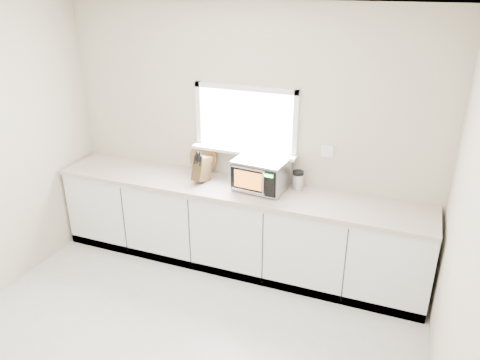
% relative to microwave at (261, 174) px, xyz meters
% --- Properties ---
extents(back_wall, '(4.00, 0.17, 2.70)m').
position_rel_microwave_xyz_m(back_wall, '(-0.25, 0.26, 0.28)').
color(back_wall, beige).
rests_on(back_wall, ground).
extents(cabinets, '(3.92, 0.60, 0.88)m').
position_rel_microwave_xyz_m(cabinets, '(-0.25, -0.04, -0.65)').
color(cabinets, white).
rests_on(cabinets, ground).
extents(countertop, '(3.92, 0.64, 0.04)m').
position_rel_microwave_xyz_m(countertop, '(-0.25, -0.05, -0.19)').
color(countertop, '#BCAB9B').
rests_on(countertop, cabinets).
extents(microwave, '(0.53, 0.45, 0.32)m').
position_rel_microwave_xyz_m(microwave, '(0.00, 0.00, 0.00)').
color(microwave, black).
rests_on(microwave, countertop).
extents(knife_block, '(0.16, 0.26, 0.35)m').
position_rel_microwave_xyz_m(knife_block, '(-0.63, -0.05, -0.02)').
color(knife_block, '#49351A').
rests_on(knife_block, countertop).
extents(cutting_board, '(0.32, 0.08, 0.32)m').
position_rel_microwave_xyz_m(cutting_board, '(-0.73, 0.20, -0.01)').
color(cutting_board, olive).
rests_on(cutting_board, countertop).
extents(coffee_grinder, '(0.13, 0.13, 0.20)m').
position_rel_microwave_xyz_m(coffee_grinder, '(0.35, 0.13, -0.07)').
color(coffee_grinder, '#B9BBC0').
rests_on(coffee_grinder, countertop).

